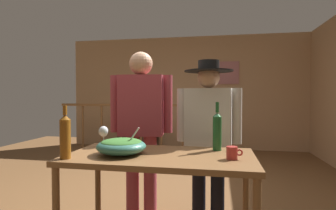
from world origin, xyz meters
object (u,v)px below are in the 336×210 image
object	(u,v)px
stair_railing	(163,123)
person_standing_right	(208,127)
salad_bowl	(121,145)
wine_glass	(103,132)
wine_bottle_amber	(65,136)
serving_table	(160,165)
person_standing_left	(141,119)
flat_screen_tv	(138,119)
wine_bottle_green	(217,131)
mug_red	(232,153)
framed_picture	(223,73)
tv_console	(138,140)

from	to	relation	value
stair_railing	person_standing_right	bearing A→B (deg)	-70.05
salad_bowl	wine_glass	bearing A→B (deg)	134.94
stair_railing	wine_bottle_amber	world-z (taller)	wine_bottle_amber
wine_bottle_amber	serving_table	bearing A→B (deg)	22.88
wine_glass	person_standing_left	distance (m)	0.49
flat_screen_tv	salad_bowl	bearing A→B (deg)	-74.56
serving_table	wine_glass	xyz separation A→B (m)	(-0.54, 0.20, 0.21)
wine_glass	wine_bottle_amber	world-z (taller)	wine_bottle_amber
wine_bottle_green	mug_red	size ratio (longest dim) A/B	3.45
framed_picture	wine_bottle_green	world-z (taller)	framed_picture
mug_red	person_standing_right	size ratio (longest dim) A/B	0.07
framed_picture	salad_bowl	world-z (taller)	framed_picture
tv_console	framed_picture	bearing A→B (deg)	8.41
serving_table	wine_bottle_green	distance (m)	0.53
flat_screen_tv	wine_glass	size ratio (longest dim) A/B	3.52
stair_railing	flat_screen_tv	bearing A→B (deg)	139.81
tv_console	mug_red	size ratio (longest dim) A/B	8.00
framed_picture	person_standing_right	distance (m)	3.88
tv_console	stair_railing	bearing A→B (deg)	-41.61
tv_console	mug_red	distance (m)	4.67
framed_picture	wine_bottle_green	distance (m)	4.27
wine_bottle_green	person_standing_right	world-z (taller)	person_standing_right
wine_bottle_amber	person_standing_right	size ratio (longest dim) A/B	0.24
flat_screen_tv	serving_table	world-z (taller)	flat_screen_tv
wine_glass	person_standing_left	bearing A→B (deg)	64.72
wine_bottle_green	mug_red	bearing A→B (deg)	-70.14
framed_picture	flat_screen_tv	world-z (taller)	framed_picture
flat_screen_tv	wine_glass	distance (m)	4.01
flat_screen_tv	person_standing_right	xyz separation A→B (m)	(1.77, -3.46, 0.24)
framed_picture	wine_bottle_amber	world-z (taller)	framed_picture
person_standing_left	person_standing_right	bearing A→B (deg)	174.07
salad_bowl	wine_bottle_amber	bearing A→B (deg)	-148.78
stair_railing	mug_red	world-z (taller)	stair_railing
serving_table	mug_red	world-z (taller)	mug_red
framed_picture	person_standing_left	xyz separation A→B (m)	(-0.86, -3.78, -0.77)
person_standing_left	person_standing_right	size ratio (longest dim) A/B	1.06
stair_railing	person_standing_left	bearing A→B (deg)	-82.67
person_standing_left	wine_glass	bearing A→B (deg)	58.79
stair_railing	tv_console	distance (m)	1.09
person_standing_right	wine_glass	bearing A→B (deg)	32.58
tv_console	person_standing_left	size ratio (longest dim) A/B	0.54
person_standing_right	stair_railing	bearing A→B (deg)	-64.12
framed_picture	mug_red	world-z (taller)	framed_picture
framed_picture	stair_railing	size ratio (longest dim) A/B	0.19
salad_bowl	person_standing_left	size ratio (longest dim) A/B	0.22
wine_bottle_amber	salad_bowl	bearing A→B (deg)	31.22
mug_red	salad_bowl	bearing A→B (deg)	179.55
wine_glass	wine_bottle_green	xyz separation A→B (m)	(0.96, 0.03, 0.03)
framed_picture	person_standing_right	world-z (taller)	framed_picture
serving_table	wine_glass	distance (m)	0.61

